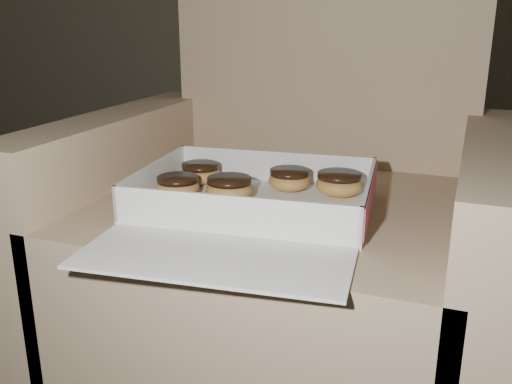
{
  "coord_description": "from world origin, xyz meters",
  "views": [
    {
      "loc": [
        0.59,
        -0.12,
        0.72
      ],
      "look_at": [
        0.25,
        0.76,
        0.42
      ],
      "focal_mm": 40.0,
      "sensor_mm": 36.0,
      "label": 1
    }
  ],
  "objects": [
    {
      "name": "crumb_b",
      "position": [
        0.12,
        0.7,
        0.4
      ],
      "size": [
        0.01,
        0.01,
        0.0
      ],
      "primitive_type": "ellipsoid",
      "color": "black",
      "rests_on": "bakery_box"
    },
    {
      "name": "donut_c",
      "position": [
        0.11,
        0.83,
        0.42
      ],
      "size": [
        0.08,
        0.08,
        0.04
      ],
      "color": "#CD9247",
      "rests_on": "bakery_box"
    },
    {
      "name": "donut_d",
      "position": [
        0.11,
        0.74,
        0.42
      ],
      "size": [
        0.08,
        0.08,
        0.04
      ],
      "color": "#CD9247",
      "rests_on": "bakery_box"
    },
    {
      "name": "armchair",
      "position": [
        0.27,
        0.88,
        0.28
      ],
      "size": [
        0.84,
        0.71,
        0.88
      ],
      "color": "tan",
      "rests_on": "floor"
    },
    {
      "name": "donut_a",
      "position": [
        0.28,
        0.85,
        0.42
      ],
      "size": [
        0.08,
        0.08,
        0.04
      ],
      "color": "#CD9247",
      "rests_on": "bakery_box"
    },
    {
      "name": "crumb_a",
      "position": [
        0.31,
        0.69,
        0.4
      ],
      "size": [
        0.01,
        0.01,
        0.0
      ],
      "primitive_type": "ellipsoid",
      "color": "black",
      "rests_on": "bakery_box"
    },
    {
      "name": "bakery_box",
      "position": [
        0.26,
        0.72,
        0.4
      ],
      "size": [
        0.43,
        0.5,
        0.07
      ],
      "rotation": [
        0.0,
        0.0,
        0.11
      ],
      "color": "white",
      "rests_on": "armchair"
    },
    {
      "name": "donut_b",
      "position": [
        0.38,
        0.85,
        0.42
      ],
      "size": [
        0.09,
        0.09,
        0.04
      ],
      "color": "#CD9247",
      "rests_on": "bakery_box"
    },
    {
      "name": "crumb_c",
      "position": [
        0.13,
        0.65,
        0.4
      ],
      "size": [
        0.01,
        0.01,
        0.0
      ],
      "primitive_type": "ellipsoid",
      "color": "black",
      "rests_on": "bakery_box"
    },
    {
      "name": "donut_e",
      "position": [
        0.2,
        0.75,
        0.42
      ],
      "size": [
        0.08,
        0.08,
        0.04
      ],
      "color": "#CD9247",
      "rests_on": "bakery_box"
    }
  ]
}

